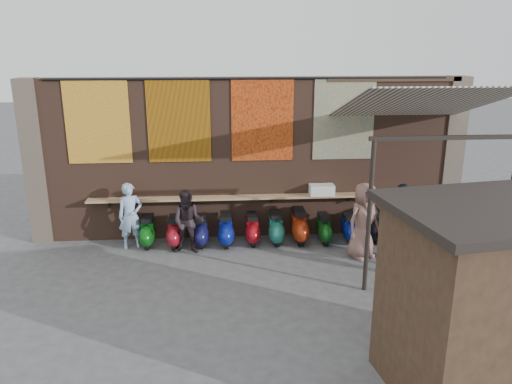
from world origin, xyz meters
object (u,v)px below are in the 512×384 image
scooter_stool_6 (299,226)px  scooter_stool_7 (324,229)px  diner_left (131,216)px  shopper_grey (450,242)px  scooter_stool_3 (226,230)px  scooter_stool_8 (349,228)px  scooter_stool_5 (276,228)px  scooter_stool_9 (374,225)px  diner_right (188,222)px  scooter_stool_1 (174,232)px  scooter_stool_4 (252,229)px  shopper_tan (363,221)px  scooter_stool_0 (148,232)px  shelf_box (322,190)px  scooter_stool_10 (396,227)px  shopper_navy (402,222)px  scooter_stool_2 (201,231)px  market_stall (486,305)px

scooter_stool_6 → scooter_stool_7: size_ratio=1.17×
diner_left → shopper_grey: (6.80, -2.39, 0.10)m
scooter_stool_3 → scooter_stool_8: bearing=0.1°
scooter_stool_5 → scooter_stool_8: (1.84, -0.03, -0.05)m
scooter_stool_9 → diner_right: bearing=-174.7°
scooter_stool_8 → scooter_stool_1: bearing=179.8°
scooter_stool_8 → scooter_stool_5: bearing=179.2°
scooter_stool_4 → scooter_stool_9: bearing=-1.1°
scooter_stool_1 → scooter_stool_9: size_ratio=0.92×
diner_left → shopper_tan: (5.40, -1.00, 0.09)m
diner_right → scooter_stool_0: bearing=160.8°
shopper_tan → scooter_stool_4: bearing=129.8°
shelf_box → scooter_stool_0: size_ratio=0.78×
scooter_stool_9 → scooter_stool_10: size_ratio=1.16×
scooter_stool_0 → scooter_stool_6: 3.72m
scooter_stool_1 → scooter_stool_10: scooter_stool_1 is taller
scooter_stool_6 → diner_right: (-2.70, -0.49, 0.36)m
scooter_stool_5 → diner_right: size_ratio=0.53×
scooter_stool_5 → shopper_navy: bearing=-23.4°
scooter_stool_5 → scooter_stool_7: (1.20, -0.04, -0.04)m
scooter_stool_7 → scooter_stool_8: scooter_stool_7 is taller
scooter_stool_6 → scooter_stool_9: 1.87m
shopper_navy → scooter_stool_9: bearing=-94.8°
scooter_stool_6 → scooter_stool_10: 2.46m
scooter_stool_5 → scooter_stool_9: size_ratio=0.97×
scooter_stool_8 → diner_left: size_ratio=0.45×
scooter_stool_2 → diner_left: bearing=-180.0°
scooter_stool_8 → scooter_stool_7: bearing=-178.5°
diner_left → diner_right: diner_left is taller
scooter_stool_4 → scooter_stool_9: scooter_stool_9 is taller
scooter_stool_4 → scooter_stool_10: 3.63m
scooter_stool_7 → shopper_navy: 1.97m
scooter_stool_3 → shopper_grey: shopper_grey is taller
diner_left → shopper_navy: size_ratio=0.89×
shelf_box → scooter_stool_0: bearing=-176.6°
scooter_stool_0 → scooter_stool_5: size_ratio=0.95×
scooter_stool_3 → shopper_tan: 3.31m
scooter_stool_10 → shopper_navy: 1.31m
scooter_stool_9 → shopper_grey: size_ratio=0.47×
shelf_box → scooter_stool_6: 1.07m
scooter_stool_4 → market_stall: (2.83, -5.67, 0.96)m
scooter_stool_6 → scooter_stool_8: scooter_stool_6 is taller
scooter_stool_3 → market_stall: size_ratio=0.31×
scooter_stool_3 → market_stall: bearing=-58.2°
scooter_stool_5 → shelf_box: bearing=14.2°
scooter_stool_8 → shopper_tan: shopper_tan is taller
scooter_stool_6 → scooter_stool_4: bearing=-179.8°
scooter_stool_10 → scooter_stool_2: bearing=179.6°
scooter_stool_3 → scooter_stool_10: 4.28m
shopper_tan → scooter_stool_5: bearing=124.5°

